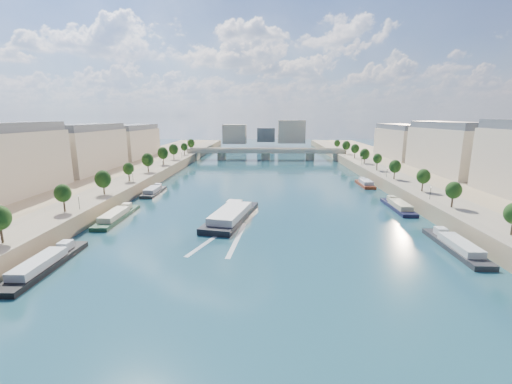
{
  "coord_description": "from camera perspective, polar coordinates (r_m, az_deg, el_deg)",
  "views": [
    {
      "loc": [
        0.42,
        -22.16,
        31.07
      ],
      "look_at": [
        -3.08,
        94.66,
        5.0
      ],
      "focal_mm": 24.0,
      "sensor_mm": 36.0,
      "label": 1
    }
  ],
  "objects": [
    {
      "name": "trees_right",
      "position": [
        144.47,
        23.94,
        3.3
      ],
      "size": [
        4.8,
        268.8,
        8.26
      ],
      "color": "#382B1E",
      "rests_on": "ground"
    },
    {
      "name": "pave_left",
      "position": [
        137.47,
        -23.01,
        0.65
      ],
      "size": [
        14.0,
        520.0,
        0.1
      ],
      "primitive_type": "cube",
      "color": "gray",
      "rests_on": "quay_left"
    },
    {
      "name": "buildings_left",
      "position": [
        159.72,
        -30.78,
        5.56
      ],
      "size": [
        16.0,
        226.0,
        23.2
      ],
      "color": "beige",
      "rests_on": "ground"
    },
    {
      "name": "buildings_right",
      "position": [
        159.27,
        33.94,
        5.18
      ],
      "size": [
        16.0,
        226.0,
        23.2
      ],
      "color": "beige",
      "rests_on": "ground"
    },
    {
      "name": "lamps_left",
      "position": [
        126.19,
        -23.12,
        0.92
      ],
      "size": [
        0.36,
        200.36,
        4.28
      ],
      "color": "black",
      "rests_on": "ground"
    },
    {
      "name": "lamps_right",
      "position": [
        139.38,
        23.65,
        1.89
      ],
      "size": [
        0.36,
        200.36,
        4.28
      ],
      "color": "black",
      "rests_on": "ground"
    },
    {
      "name": "moored_barges_right",
      "position": [
        93.25,
        30.85,
        -8.2
      ],
      "size": [
        5.0,
        162.03,
        3.6
      ],
      "color": "black",
      "rests_on": "ground"
    },
    {
      "name": "quay_left",
      "position": [
        144.86,
        -28.32,
        -0.33
      ],
      "size": [
        44.0,
        520.0,
        5.0
      ],
      "primitive_type": "cube",
      "color": "#9E8460",
      "rests_on": "ground"
    },
    {
      "name": "wake",
      "position": [
        89.8,
        -5.18,
        -7.71
      ],
      "size": [
        12.93,
        26.01,
        0.04
      ],
      "color": "silver",
      "rests_on": "ground"
    },
    {
      "name": "trees_left",
      "position": [
        137.52,
        -22.1,
        3.04
      ],
      "size": [
        4.8,
        268.8,
        8.26
      ],
      "color": "#382B1E",
      "rests_on": "ground"
    },
    {
      "name": "moored_barges_left",
      "position": [
        92.58,
        -28.45,
        -8.07
      ],
      "size": [
        5.0,
        153.56,
        3.6
      ],
      "color": "#172034",
      "rests_on": "ground"
    },
    {
      "name": "ground",
      "position": [
        126.05,
        1.47,
        -1.7
      ],
      "size": [
        700.0,
        700.0,
        0.0
      ],
      "primitive_type": "plane",
      "color": "#0B2C34",
      "rests_on": "ground"
    },
    {
      "name": "tour_barge",
      "position": [
        104.95,
        -4.13,
        -3.94
      ],
      "size": [
        15.68,
        33.38,
        4.37
      ],
      "rotation": [
        0.0,
        0.0,
        -0.21
      ],
      "color": "black",
      "rests_on": "ground"
    },
    {
      "name": "skyline",
      "position": [
        342.09,
        2.21,
        9.82
      ],
      "size": [
        79.0,
        42.0,
        22.0
      ],
      "color": "beige",
      "rests_on": "ground"
    },
    {
      "name": "bridge",
      "position": [
        248.6,
        1.62,
        6.57
      ],
      "size": [
        112.0,
        12.0,
        8.15
      ],
      "color": "#C1B79E",
      "rests_on": "ground"
    },
    {
      "name": "pave_right",
      "position": [
        137.12,
        26.05,
        0.34
      ],
      "size": [
        14.0,
        520.0,
        0.1
      ],
      "primitive_type": "cube",
      "color": "gray",
      "rests_on": "quay_right"
    },
    {
      "name": "quay_right",
      "position": [
        144.45,
        31.38,
        -0.7
      ],
      "size": [
        44.0,
        520.0,
        5.0
      ],
      "primitive_type": "cube",
      "color": "#9E8460",
      "rests_on": "ground"
    }
  ]
}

